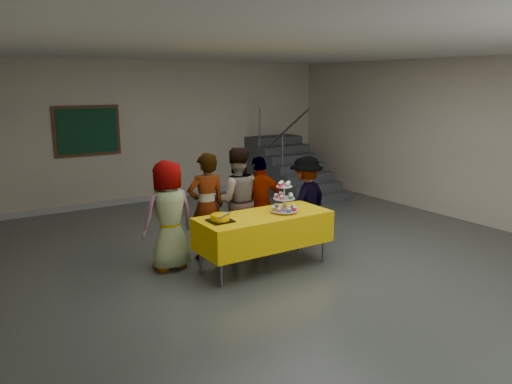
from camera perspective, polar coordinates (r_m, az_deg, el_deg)
room_shell at (r=6.75m, az=6.03°, el=8.80°), size 10.00×10.04×3.02m
bake_table at (r=6.93m, az=0.90°, el=-4.29°), size 1.88×0.78×0.77m
cupcake_stand at (r=6.95m, az=3.23°, el=-0.96°), size 0.38×0.38×0.44m
bear_cake at (r=6.54m, az=-4.11°, el=-2.87°), size 0.32×0.36×0.12m
schoolchild_a at (r=6.95m, az=-9.94°, el=-2.65°), size 0.79×0.55×1.53m
schoolchild_b at (r=7.27m, az=-5.68°, el=-1.66°), size 0.61×0.43×1.58m
schoolchild_c at (r=7.53m, az=-2.25°, el=-0.97°), size 0.95×0.85×1.61m
schoolchild_d at (r=7.67m, az=0.47°, el=-1.30°), size 0.89×0.47×1.46m
schoolchild_e at (r=7.99m, az=5.73°, el=-0.95°), size 1.03×0.78×1.42m
staircase at (r=11.83m, az=3.57°, el=2.40°), size 1.30×2.40×2.04m
noticeboard at (r=10.56m, az=-18.72°, el=6.64°), size 1.30×0.05×1.00m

